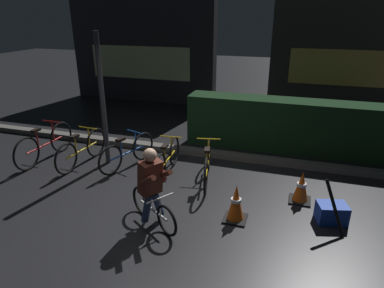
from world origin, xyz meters
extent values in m
plane|color=black|center=(0.00, 0.00, 0.00)|extent=(40.00, 40.00, 0.00)
cube|color=#56544F|center=(0.00, 2.20, 0.06)|extent=(12.00, 0.24, 0.12)
cube|color=black|center=(1.80, 3.10, 0.60)|extent=(4.80, 0.70, 1.19)
cube|color=#262328|center=(-3.47, 6.50, 1.96)|extent=(5.20, 0.50, 3.93)
cube|color=#BFCC8C|center=(-3.47, 6.23, 1.38)|extent=(3.64, 0.04, 1.10)
cube|color=#383330|center=(2.98, 7.20, 2.25)|extent=(4.20, 0.50, 4.50)
cube|color=#E5B751|center=(2.98, 6.93, 1.40)|extent=(2.94, 0.04, 1.10)
cylinder|color=#2D2D33|center=(-1.88, 1.20, 1.36)|extent=(0.10, 0.10, 2.71)
torus|color=black|center=(-3.22, 1.45, 0.35)|extent=(0.07, 0.70, 0.70)
torus|color=black|center=(-3.26, 0.40, 0.35)|extent=(0.07, 0.70, 0.70)
cylinder|color=#B21919|center=(-3.24, 0.92, 0.35)|extent=(0.07, 1.05, 0.04)
cylinder|color=#B21919|center=(-3.24, 0.74, 0.55)|extent=(0.03, 0.03, 0.39)
cube|color=black|center=(-3.24, 0.74, 0.74)|extent=(0.11, 0.20, 0.05)
cylinder|color=#B21919|center=(-3.23, 1.21, 0.57)|extent=(0.03, 0.03, 0.44)
cylinder|color=#B21919|center=(-3.23, 1.21, 0.79)|extent=(0.46, 0.04, 0.02)
torus|color=black|center=(-2.31, 1.45, 0.32)|extent=(0.09, 0.65, 0.65)
torus|color=black|center=(-2.38, 0.48, 0.32)|extent=(0.09, 0.65, 0.65)
cylinder|color=gold|center=(-2.35, 0.96, 0.32)|extent=(0.10, 0.97, 0.04)
cylinder|color=gold|center=(-2.36, 0.80, 0.50)|extent=(0.03, 0.03, 0.36)
cube|color=black|center=(-2.36, 0.80, 0.69)|extent=(0.11, 0.21, 0.05)
cylinder|color=gold|center=(-2.33, 1.23, 0.53)|extent=(0.03, 0.03, 0.41)
cylinder|color=gold|center=(-2.33, 1.23, 0.73)|extent=(0.46, 0.06, 0.02)
torus|color=black|center=(-1.23, 1.58, 0.31)|extent=(0.24, 0.60, 0.62)
torus|color=black|center=(-1.52, 0.71, 0.31)|extent=(0.24, 0.60, 0.62)
cylinder|color=#19479E|center=(-1.37, 1.14, 0.31)|extent=(0.32, 0.89, 0.04)
cylinder|color=#19479E|center=(-1.42, 0.99, 0.48)|extent=(0.03, 0.03, 0.35)
cube|color=black|center=(-1.42, 0.99, 0.66)|extent=(0.16, 0.22, 0.05)
cylinder|color=#19479E|center=(-1.29, 1.38, 0.50)|extent=(0.03, 0.03, 0.39)
cylinder|color=#19479E|center=(-1.29, 1.38, 0.70)|extent=(0.44, 0.17, 0.02)
torus|color=black|center=(-0.49, 1.54, 0.31)|extent=(0.09, 0.62, 0.62)
torus|color=black|center=(-0.42, 0.61, 0.31)|extent=(0.09, 0.62, 0.62)
cylinder|color=gold|center=(-0.46, 1.08, 0.31)|extent=(0.10, 0.92, 0.04)
cylinder|color=gold|center=(-0.44, 0.91, 0.48)|extent=(0.03, 0.03, 0.35)
cube|color=black|center=(-0.44, 0.91, 0.66)|extent=(0.11, 0.21, 0.05)
cylinder|color=gold|center=(-0.47, 1.33, 0.51)|extent=(0.03, 0.03, 0.39)
cylinder|color=gold|center=(-0.47, 1.33, 0.70)|extent=(0.46, 0.05, 0.02)
torus|color=black|center=(0.26, 1.53, 0.33)|extent=(0.18, 0.66, 0.66)
torus|color=black|center=(0.47, 0.56, 0.33)|extent=(0.18, 0.66, 0.66)
cylinder|color=gold|center=(0.37, 1.05, 0.33)|extent=(0.24, 0.98, 0.04)
cylinder|color=gold|center=(0.40, 0.88, 0.52)|extent=(0.03, 0.03, 0.37)
cube|color=black|center=(0.40, 0.88, 0.70)|extent=(0.14, 0.22, 0.05)
cylinder|color=gold|center=(0.31, 1.31, 0.54)|extent=(0.03, 0.03, 0.42)
cylinder|color=gold|center=(0.31, 1.31, 0.75)|extent=(0.46, 0.12, 0.02)
cube|color=black|center=(1.13, -0.10, 0.01)|extent=(0.36, 0.36, 0.03)
cone|color=#EA560F|center=(1.13, -0.10, 0.32)|extent=(0.26, 0.26, 0.58)
cylinder|color=white|center=(1.13, -0.10, 0.35)|extent=(0.16, 0.16, 0.05)
cube|color=black|center=(2.09, 0.78, 0.01)|extent=(0.36, 0.36, 0.03)
cone|color=#EA560F|center=(2.09, 0.78, 0.29)|extent=(0.26, 0.26, 0.52)
cylinder|color=white|center=(2.09, 0.78, 0.32)|extent=(0.16, 0.16, 0.05)
cube|color=#193DB7|center=(2.56, 0.30, 0.15)|extent=(0.51, 0.42, 0.30)
torus|color=black|center=(0.26, -0.79, 0.24)|extent=(0.43, 0.30, 0.48)
torus|color=black|center=(-0.33, -0.40, 0.24)|extent=(0.43, 0.30, 0.48)
cylinder|color=silver|center=(-0.04, -0.59, 0.24)|extent=(0.61, 0.42, 0.04)
cylinder|color=silver|center=(-0.14, -0.52, 0.37)|extent=(0.03, 0.03, 0.26)
cube|color=black|center=(-0.14, -0.52, 0.51)|extent=(0.22, 0.19, 0.05)
cylinder|color=silver|center=(0.12, -0.70, 0.39)|extent=(0.03, 0.03, 0.30)
cylinder|color=silver|center=(0.12, -0.70, 0.54)|extent=(0.27, 0.40, 0.02)
cylinder|color=navy|center=(0.00, -0.50, 0.30)|extent=(0.21, 0.23, 0.42)
cylinder|color=navy|center=(-0.11, -0.66, 0.30)|extent=(0.21, 0.23, 0.42)
cube|color=#512319|center=(-0.07, -0.57, 0.79)|extent=(0.39, 0.41, 0.54)
sphere|color=tan|center=(-0.06, -0.58, 1.15)|extent=(0.20, 0.20, 0.20)
cylinder|color=#512319|center=(0.12, -0.53, 0.84)|extent=(0.38, 0.28, 0.29)
cylinder|color=#512319|center=(-0.03, -0.76, 0.84)|extent=(0.38, 0.28, 0.29)
ellipsoid|color=maroon|center=(-0.01, -0.37, 0.74)|extent=(0.36, 0.31, 0.24)
cylinder|color=black|center=(2.55, 0.05, 0.39)|extent=(0.37, 0.32, 0.77)
camera|label=1|loc=(1.84, -4.61, 3.06)|focal=31.70mm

